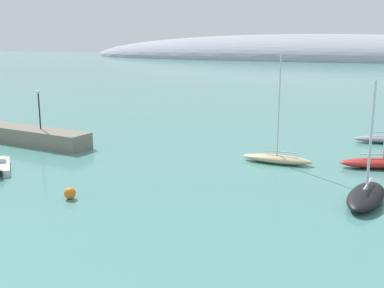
{
  "coord_description": "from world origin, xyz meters",
  "views": [
    {
      "loc": [
        16.9,
        -12.71,
        12.03
      ],
      "look_at": [
        2.35,
        27.65,
        2.3
      ],
      "focal_mm": 44.77,
      "sensor_mm": 36.0,
      "label": 1
    }
  ],
  "objects_px": {
    "sailboat_black_outer_mooring": "(366,195)",
    "motorboat_white_alongside_breakwater": "(1,167)",
    "sailboat_sand_end_of_line": "(277,158)",
    "mooring_buoy_orange": "(70,193)",
    "sailboat_red_mid_mooring": "(383,162)",
    "harbor_lamp_post": "(39,105)"
  },
  "relations": [
    {
      "from": "sailboat_black_outer_mooring",
      "to": "motorboat_white_alongside_breakwater",
      "type": "bearing_deg",
      "value": -76.52
    },
    {
      "from": "sailboat_sand_end_of_line",
      "to": "mooring_buoy_orange",
      "type": "relative_size",
      "value": 11.91
    },
    {
      "from": "sailboat_black_outer_mooring",
      "to": "sailboat_sand_end_of_line",
      "type": "bearing_deg",
      "value": -128.08
    },
    {
      "from": "sailboat_black_outer_mooring",
      "to": "sailboat_red_mid_mooring",
      "type": "bearing_deg",
      "value": -177.97
    },
    {
      "from": "sailboat_red_mid_mooring",
      "to": "mooring_buoy_orange",
      "type": "height_order",
      "value": "sailboat_red_mid_mooring"
    },
    {
      "from": "sailboat_red_mid_mooring",
      "to": "motorboat_white_alongside_breakwater",
      "type": "relative_size",
      "value": 1.83
    },
    {
      "from": "sailboat_black_outer_mooring",
      "to": "mooring_buoy_orange",
      "type": "height_order",
      "value": "sailboat_black_outer_mooring"
    },
    {
      "from": "sailboat_black_outer_mooring",
      "to": "harbor_lamp_post",
      "type": "relative_size",
      "value": 2.05
    },
    {
      "from": "sailboat_black_outer_mooring",
      "to": "mooring_buoy_orange",
      "type": "bearing_deg",
      "value": -62.6
    },
    {
      "from": "sailboat_red_mid_mooring",
      "to": "harbor_lamp_post",
      "type": "xyz_separation_m",
      "value": [
        -36.09,
        -2.48,
        3.93
      ]
    },
    {
      "from": "sailboat_black_outer_mooring",
      "to": "mooring_buoy_orange",
      "type": "distance_m",
      "value": 22.04
    },
    {
      "from": "mooring_buoy_orange",
      "to": "harbor_lamp_post",
      "type": "xyz_separation_m",
      "value": [
        -13.69,
        14.82,
        4.02
      ]
    },
    {
      "from": "motorboat_white_alongside_breakwater",
      "to": "harbor_lamp_post",
      "type": "bearing_deg",
      "value": -23.29
    },
    {
      "from": "mooring_buoy_orange",
      "to": "sailboat_sand_end_of_line",
      "type": "bearing_deg",
      "value": 50.7
    },
    {
      "from": "harbor_lamp_post",
      "to": "sailboat_red_mid_mooring",
      "type": "bearing_deg",
      "value": 3.93
    },
    {
      "from": "sailboat_red_mid_mooring",
      "to": "motorboat_white_alongside_breakwater",
      "type": "distance_m",
      "value": 35.25
    },
    {
      "from": "mooring_buoy_orange",
      "to": "harbor_lamp_post",
      "type": "height_order",
      "value": "harbor_lamp_post"
    },
    {
      "from": "motorboat_white_alongside_breakwater",
      "to": "harbor_lamp_post",
      "type": "relative_size",
      "value": 1.14
    },
    {
      "from": "sailboat_sand_end_of_line",
      "to": "motorboat_white_alongside_breakwater",
      "type": "bearing_deg",
      "value": 28.99
    },
    {
      "from": "sailboat_red_mid_mooring",
      "to": "sailboat_sand_end_of_line",
      "type": "bearing_deg",
      "value": 172.46
    },
    {
      "from": "sailboat_sand_end_of_line",
      "to": "harbor_lamp_post",
      "type": "distance_m",
      "value": 26.84
    },
    {
      "from": "motorboat_white_alongside_breakwater",
      "to": "sailboat_black_outer_mooring",
      "type": "bearing_deg",
      "value": -126.87
    }
  ]
}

